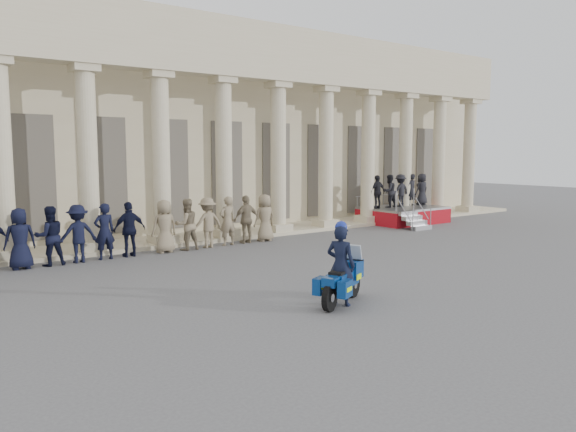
# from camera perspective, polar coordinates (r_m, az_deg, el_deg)

# --- Properties ---
(ground) EXTENTS (90.00, 90.00, 0.00)m
(ground) POSITION_cam_1_polar(r_m,az_deg,el_deg) (15.09, 4.82, -6.74)
(ground) COLOR #4D4D50
(ground) RESTS_ON ground
(building) EXTENTS (40.00, 12.50, 9.00)m
(building) POSITION_cam_1_polar(r_m,az_deg,el_deg) (27.53, -16.13, 8.51)
(building) COLOR #C0B290
(building) RESTS_ON ground
(officer_rank) EXTENTS (15.38, 0.69, 1.83)m
(officer_rank) POSITION_cam_1_polar(r_m,az_deg,el_deg) (18.68, -21.08, -1.74)
(officer_rank) COLOR black
(officer_rank) RESTS_ON ground
(reviewing_stand) EXTENTS (4.05, 3.79, 2.36)m
(reviewing_stand) POSITION_cam_1_polar(r_m,az_deg,el_deg) (27.88, 11.47, 1.90)
(reviewing_stand) COLOR gray
(reviewing_stand) RESTS_ON ground
(motorcycle) EXTENTS (1.86, 1.23, 1.29)m
(motorcycle) POSITION_cam_1_polar(r_m,az_deg,el_deg) (12.94, 5.54, -6.47)
(motorcycle) COLOR black
(motorcycle) RESTS_ON ground
(rider) EXTENTS (0.68, 0.79, 1.92)m
(rider) POSITION_cam_1_polar(r_m,az_deg,el_deg) (12.75, 5.38, -4.84)
(rider) COLOR black
(rider) RESTS_ON ground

